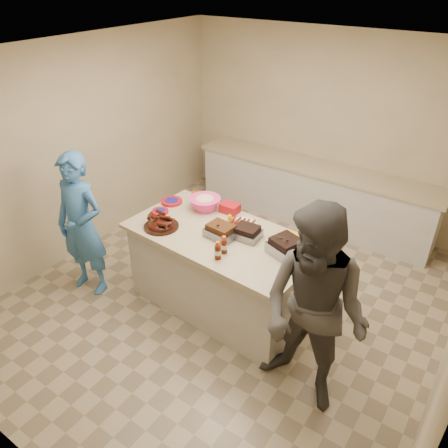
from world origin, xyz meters
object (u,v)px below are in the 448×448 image
Objects in this scene: rib_platter at (161,227)px; mustard_bottle at (229,223)px; coleslaw_bowl at (205,209)px; plastic_cup at (195,199)px; roasting_pan at (285,253)px; bbq_bottle_b at (224,253)px; bbq_bottle_a at (218,259)px; guest_gray at (303,392)px; guest_blue at (93,286)px; island at (222,304)px.

mustard_bottle is at bearing 41.39° from rib_platter.
coleslaw_bowl reaches higher than plastic_cup.
roasting_pan is 1.54× the size of bbq_bottle_b.
rib_platter is at bearing 171.20° from bbq_bottle_a.
bbq_bottle_a is at bearing 178.76° from guest_gray.
coleslaw_bowl reaches higher than bbq_bottle_b.
plastic_cup is at bearing 137.61° from bbq_bottle_a.
rib_platter is at bearing 179.01° from bbq_bottle_b.
rib_platter is 0.22× the size of guest_blue.
plastic_cup is 0.05× the size of guest_gray.
island is at bearing -155.85° from roasting_pan.
mustard_bottle is (-0.06, 0.24, 0.95)m from island.
mustard_bottle is at bearing -19.76° from plastic_cup.
rib_platter is 0.83m from bbq_bottle_b.
roasting_pan is 1.48m from plastic_cup.
guest_blue is (-2.19, -0.69, -0.95)m from roasting_pan.
coleslaw_bowl reaches higher than roasting_pan.
rib_platter reaches higher than island.
bbq_bottle_a reaches higher than roasting_pan.
coleslaw_bowl is at bearing 166.97° from mustard_bottle.
rib_platter is (-0.61, -0.25, 0.95)m from island.
rib_platter is 0.73m from plastic_cup.
bbq_bottle_b is at bearing -41.41° from coleslaw_bowl.
coleslaw_bowl is (-1.17, 0.26, 0.00)m from roasting_pan.
bbq_bottle_b is at bearing 93.31° from bbq_bottle_a.
guest_blue is (-1.70, -0.25, -0.95)m from bbq_bottle_a.
rib_platter reaches higher than mustard_bottle.
coleslaw_bowl is at bearing -29.41° from plastic_cup.
roasting_pan is 0.17× the size of guest_blue.
bbq_bottle_b is at bearing -0.99° from rib_platter.
island reaches higher than guest_gray.
plastic_cup is at bearing 97.79° from rib_platter.
bbq_bottle_b is (0.21, -0.26, 0.95)m from island.
mustard_bottle reaches higher than plastic_cup.
island is at bearing 21.91° from rib_platter.
guest_gray is (1.36, -0.81, -0.95)m from mustard_bottle.
coleslaw_bowl is at bearing -174.13° from roasting_pan.
roasting_pan is at bearing 33.49° from bbq_bottle_b.
bbq_bottle_a is 1.26m from plastic_cup.
mustard_bottle is at bearing 114.42° from bbq_bottle_a.
roasting_pan reaches higher than guest_blue.
bbq_bottle_a is at bearing 0.27° from guest_blue.
plastic_cup is 2.46m from guest_gray.
guest_blue is (-1.42, -0.86, -0.95)m from mustard_bottle.
bbq_bottle_a is 0.11m from bbq_bottle_b.
bbq_bottle_b reaches higher than guest_gray.
island reaches higher than guest_blue.
mustard_bottle is at bearing 118.57° from bbq_bottle_b.
rib_platter is 0.84m from bbq_bottle_a.
bbq_bottle_a is at bearing -46.17° from coleslaw_bowl.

